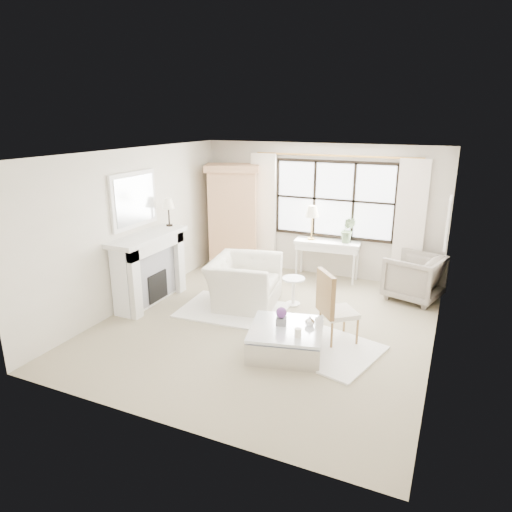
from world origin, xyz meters
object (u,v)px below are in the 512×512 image
at_px(armoire, 233,216).
at_px(coffee_table, 286,340).
at_px(console_table, 327,260).
at_px(club_armchair, 244,282).

relative_size(armoire, coffee_table, 1.86).
xyz_separation_m(console_table, club_armchair, (-0.96, -1.89, 0.01)).
height_order(console_table, coffee_table, console_table).
relative_size(club_armchair, coffee_table, 1.06).
height_order(club_armchair, coffee_table, club_armchair).
bearing_deg(coffee_table, console_table, 82.41).
height_order(armoire, console_table, armoire).
xyz_separation_m(console_table, coffee_table, (0.32, -3.21, -0.22)).
distance_m(armoire, coffee_table, 4.05).
bearing_deg(console_table, club_armchair, -121.85).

